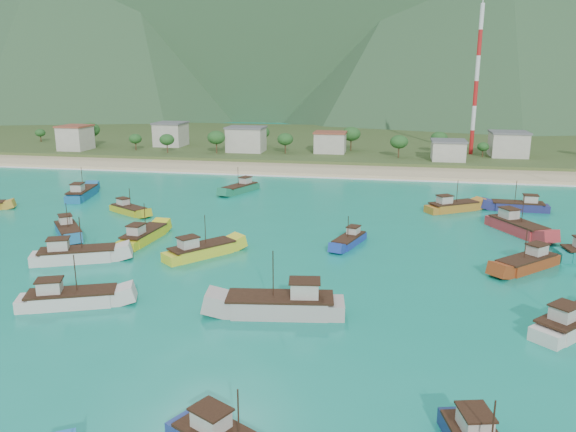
% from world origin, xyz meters
% --- Properties ---
extents(ground, '(600.00, 600.00, 0.00)m').
position_xyz_m(ground, '(0.00, 0.00, 0.00)').
color(ground, '#0C846E').
rests_on(ground, ground).
extents(beach, '(400.00, 18.00, 1.20)m').
position_xyz_m(beach, '(0.00, 79.00, 0.00)').
color(beach, beige).
rests_on(beach, ground).
extents(land, '(400.00, 110.00, 2.40)m').
position_xyz_m(land, '(0.00, 140.00, 0.00)').
color(land, '#385123').
rests_on(land, ground).
extents(surf_line, '(400.00, 2.50, 0.08)m').
position_xyz_m(surf_line, '(0.00, 69.50, 0.00)').
color(surf_line, white).
rests_on(surf_line, ground).
extents(village, '(213.23, 25.15, 7.41)m').
position_xyz_m(village, '(3.20, 102.02, 4.91)').
color(village, beige).
rests_on(village, ground).
extents(vegetation, '(276.93, 25.70, 8.22)m').
position_xyz_m(vegetation, '(-6.40, 102.84, 5.05)').
color(vegetation, '#235623').
rests_on(vegetation, ground).
extents(radio_tower, '(1.20, 1.20, 43.35)m').
position_xyz_m(radio_tower, '(33.78, 108.00, 23.28)').
color(radio_tower, red).
rests_on(radio_tower, ground).
extents(boat_0, '(5.66, 12.06, 6.86)m').
position_xyz_m(boat_0, '(-54.07, 36.67, 0.85)').
color(boat_0, '#186298').
rests_on(boat_0, ground).
extents(boat_1, '(4.04, 10.94, 6.33)m').
position_xyz_m(boat_1, '(-27.79, 9.61, 0.76)').
color(boat_1, yellow).
rests_on(boat_1, ground).
extents(boat_3, '(11.43, 7.01, 6.50)m').
position_xyz_m(boat_3, '(-25.21, -15.58, 0.79)').
color(boat_3, beige).
rests_on(boat_3, ground).
extents(boat_4, '(8.94, 12.22, 7.10)m').
position_xyz_m(boat_4, '(31.17, 25.56, 0.90)').
color(boat_4, '#BA2F34').
rests_on(boat_4, ground).
extents(boat_5, '(10.07, 10.35, 6.59)m').
position_xyz_m(boat_5, '(29.36, -11.83, 0.80)').
color(boat_5, silver).
rests_on(boat_5, ground).
extents(boat_6, '(10.70, 3.64, 6.24)m').
position_xyz_m(boat_6, '(34.70, 41.76, 0.74)').
color(boat_6, navy).
rests_on(boat_6, ground).
extents(boat_8, '(8.74, 9.71, 5.98)m').
position_xyz_m(boat_8, '(-41.26, 10.31, 0.69)').
color(boat_8, '#1C6597').
rests_on(boat_8, ground).
extents(boat_12, '(9.48, 10.50, 6.47)m').
position_xyz_m(boat_12, '(-16.35, 4.04, 0.78)').
color(boat_12, yellow).
rests_on(boat_12, ground).
extents(boat_13, '(6.72, 10.68, 6.08)m').
position_xyz_m(boat_13, '(-22.57, 48.60, 0.71)').
color(boat_13, '#1C7954').
rests_on(boat_13, ground).
extents(boat_14, '(13.56, 5.65, 7.77)m').
position_xyz_m(boat_14, '(-0.87, -13.47, 1.02)').
color(boat_14, '#B0A59E').
rests_on(boat_14, ground).
extents(boat_18, '(5.08, 8.95, 5.07)m').
position_xyz_m(boat_18, '(4.31, 13.84, 0.53)').
color(boat_18, '#1E3CA2').
rests_on(boat_18, ground).
extents(boat_21, '(10.78, 8.44, 6.35)m').
position_xyz_m(boat_21, '(22.08, 38.92, 0.76)').
color(boat_21, '#B17122').
rests_on(boat_21, ground).
extents(boat_25, '(9.14, 6.93, 5.35)m').
position_xyz_m(boat_25, '(-38.28, 25.98, 0.58)').
color(boat_25, gold).
rests_on(boat_25, ground).
extents(boat_28, '(9.80, 9.65, 6.27)m').
position_xyz_m(boat_28, '(28.91, 7.12, 0.75)').
color(boat_28, '#933A17').
rests_on(boat_28, ground).
extents(boat_30, '(11.96, 7.69, 6.83)m').
position_xyz_m(boat_30, '(-32.97, -1.29, 0.85)').
color(boat_30, beige).
rests_on(boat_30, ground).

